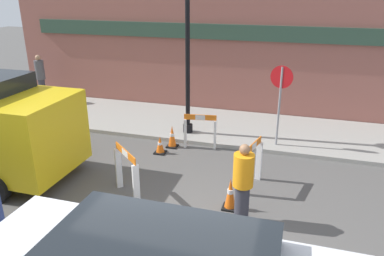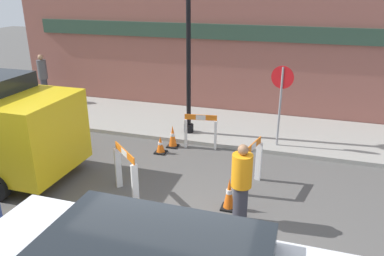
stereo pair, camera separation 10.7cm
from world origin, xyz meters
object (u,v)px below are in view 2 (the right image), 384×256
object	(u,v)px
stop_sign	(281,93)
person_pedestrian	(43,76)
streetlamp_post	(188,20)
person_worker	(241,182)

from	to	relation	value
stop_sign	person_pedestrian	xyz separation A→B (m)	(-8.85, 1.72, -0.53)
streetlamp_post	person_pedestrian	xyz separation A→B (m)	(-6.22, 1.51, -2.30)
stop_sign	person_worker	size ratio (longest dim) A/B	1.38
streetlamp_post	person_pedestrian	size ratio (longest dim) A/B	2.87
streetlamp_post	person_worker	world-z (taller)	streetlamp_post
person_worker	person_pedestrian	size ratio (longest dim) A/B	0.91
stop_sign	person_pedestrian	bearing A→B (deg)	1.53
person_worker	person_pedestrian	distance (m)	10.07
streetlamp_post	stop_sign	xyz separation A→B (m)	(2.62, -0.21, -1.76)
streetlamp_post	person_worker	size ratio (longest dim) A/B	3.15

